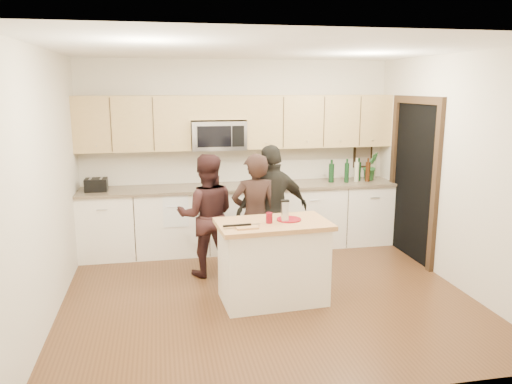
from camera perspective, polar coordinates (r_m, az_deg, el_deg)
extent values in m
plane|color=#51311B|center=(5.81, 1.19, -11.58)|extent=(4.50, 4.50, 0.00)
cube|color=beige|center=(7.36, -2.08, 4.37)|extent=(4.50, 0.02, 2.70)
cube|color=beige|center=(3.54, 8.18, -4.10)|extent=(4.50, 0.02, 2.70)
cube|color=beige|center=(5.41, -22.73, 0.69)|extent=(0.02, 4.00, 2.70)
cube|color=beige|center=(6.29, 21.74, 2.22)|extent=(0.02, 4.00, 2.70)
cube|color=white|center=(5.34, 1.32, 16.03)|extent=(4.50, 4.00, 0.02)
cube|color=white|center=(7.23, -1.64, -3.03)|extent=(4.50, 0.62, 0.90)
cube|color=#796B51|center=(7.12, -1.65, 0.61)|extent=(4.50, 0.66, 0.04)
cube|color=tan|center=(7.06, -13.90, 7.59)|extent=(1.55, 0.33, 0.75)
cube|color=tan|center=(7.42, 7.11, 8.04)|extent=(2.17, 0.33, 0.75)
cube|color=tan|center=(7.09, -4.42, 9.62)|extent=(0.78, 0.33, 0.33)
cube|color=silver|center=(7.08, -4.33, 6.50)|extent=(0.76, 0.40, 0.40)
cube|color=black|center=(6.87, -4.79, 6.32)|extent=(0.47, 0.01, 0.29)
cube|color=black|center=(6.92, -2.05, 6.39)|extent=(0.17, 0.01, 0.29)
cube|color=black|center=(7.09, 17.58, 1.07)|extent=(0.02, 1.05, 2.10)
cube|color=black|center=(6.59, 19.81, 0.13)|extent=(0.06, 0.10, 2.10)
cube|color=black|center=(7.58, 15.41, 1.88)|extent=(0.06, 0.10, 2.10)
cube|color=black|center=(6.97, 18.03, 9.99)|extent=(0.06, 1.25, 0.10)
cube|color=black|center=(7.89, 12.10, 4.12)|extent=(0.30, 0.03, 0.38)
cube|color=tan|center=(7.88, 12.15, 4.11)|extent=(0.24, 0.00, 0.32)
cube|color=white|center=(6.78, -9.16, -2.03)|extent=(0.34, 0.01, 0.48)
cube|color=white|center=(7.01, -9.31, 0.41)|extent=(0.34, 0.60, 0.01)
cube|color=white|center=(5.50, 1.95, -8.20)|extent=(1.14, 0.71, 0.85)
cube|color=tan|center=(5.36, 1.98, -3.69)|extent=(1.24, 0.77, 0.05)
cylinder|color=maroon|center=(5.43, 3.78, -3.14)|extent=(0.27, 0.27, 0.02)
cube|color=silver|center=(5.32, 3.31, -2.20)|extent=(0.07, 0.05, 0.21)
cube|color=black|center=(5.30, 3.33, -1.02)|extent=(0.09, 0.05, 0.02)
cylinder|color=maroon|center=(5.29, 1.52, -2.97)|extent=(0.07, 0.07, 0.11)
cube|color=tan|center=(5.13, -1.11, -3.99)|extent=(0.24, 0.19, 0.02)
cube|color=black|center=(5.12, -2.18, -3.82)|extent=(0.30, 0.05, 0.02)
cube|color=silver|center=(5.17, -0.55, -3.73)|extent=(0.19, 0.03, 0.01)
cube|color=black|center=(7.05, -17.80, 0.79)|extent=(0.29, 0.23, 0.17)
cube|color=silver|center=(7.04, -18.41, 1.46)|extent=(0.03, 0.17, 0.00)
cube|color=silver|center=(7.02, -17.27, 1.51)|extent=(0.03, 0.17, 0.00)
cylinder|color=black|center=(7.40, 8.61, 2.39)|extent=(0.08, 0.08, 0.33)
cylinder|color=#B5B48E|center=(7.52, 11.42, 2.50)|extent=(0.07, 0.07, 0.35)
cylinder|color=black|center=(7.59, 11.64, 2.54)|extent=(0.07, 0.07, 0.34)
cylinder|color=#331809|center=(7.56, 12.66, 2.49)|extent=(0.07, 0.07, 0.35)
cylinder|color=#B5B48E|center=(7.80, 13.26, 2.83)|extent=(0.08, 0.08, 0.37)
cylinder|color=black|center=(7.42, 10.33, 2.41)|extent=(0.07, 0.07, 0.35)
imported|color=#29662D|center=(7.68, 12.98, 2.90)|extent=(0.26, 0.23, 0.42)
imported|color=black|center=(6.01, -0.13, -2.91)|extent=(0.57, 0.38, 1.56)
imported|color=black|center=(6.19, -5.65, -2.67)|extent=(0.79, 0.64, 1.53)
imported|color=black|center=(6.17, 1.88, -2.14)|extent=(1.02, 0.60, 1.63)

